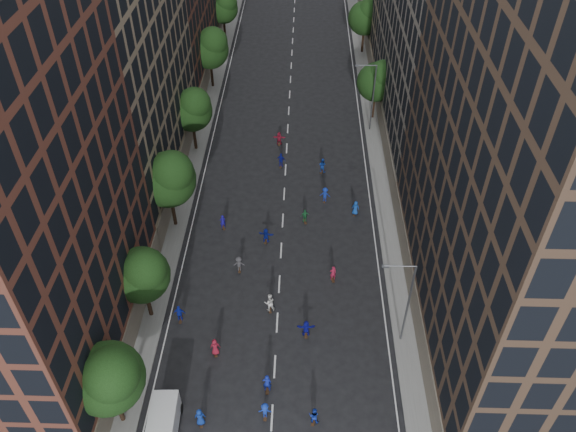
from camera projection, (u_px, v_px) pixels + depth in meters
The scene contains 35 objects.
ground at pixel (287, 151), 69.14m from camera, with size 240.00×240.00×0.00m, color black.
sidewalk_left at pixel (199, 117), 75.00m from camera, with size 4.00×105.00×0.15m, color slate.
sidewalk_right at pixel (379, 119), 74.47m from camera, with size 4.00×105.00×0.15m, color slate.
bldg_left_b at pixel (90, 32), 54.61m from camera, with size 14.00×26.00×34.00m, color #836F56.
bldg_right_a at pixel (554, 145), 38.06m from camera, with size 14.00×30.00×36.00m, color #463325.
bldg_right_b at pixel (462, 7), 60.87m from camera, with size 14.00×28.00×33.00m, color #6D655A.
tree_left_0 at pixel (109, 377), 38.26m from camera, with size 5.20×5.20×8.83m.
tree_left_1 at pixel (143, 273), 46.06m from camera, with size 4.80×4.80×8.21m.
tree_left_2 at pixel (169, 177), 54.54m from camera, with size 5.60×5.60×9.45m.
tree_left_3 at pixel (192, 108), 65.45m from camera, with size 5.00×5.00×8.58m.
tree_left_4 at pixel (210, 47), 77.29m from camera, with size 5.40×5.40×9.08m.
tree_left_5 at pixel (224, 6), 89.62m from camera, with size 4.80×4.80×8.33m.
tree_right_a at pixel (378, 80), 71.09m from camera, with size 5.00×5.00×8.39m.
tree_right_b at pixel (366, 16), 85.92m from camera, with size 5.20×5.20×8.83m.
streetlamp_near at pixel (406, 300), 44.44m from camera, with size 2.64×0.22×9.06m.
streetlamp_far at pixel (372, 94), 69.27m from camera, with size 2.64×0.22×9.06m.
cargo_van at pixel (163, 424), 40.75m from camera, with size 2.24×4.47×2.33m.
skater_0 at pixel (200, 417), 41.54m from camera, with size 0.83×0.54×1.70m, color navy.
skater_1 at pixel (267, 383), 43.56m from camera, with size 0.70×0.46×1.92m, color #122196.
skater_2 at pixel (314, 416), 41.69m from camera, with size 0.78×0.61×1.60m, color #142DA4.
skater_3 at pixel (265, 411), 42.01m from camera, with size 1.00×0.57×1.54m, color #1533AD.
skater_4 at pixel (180, 314), 48.82m from camera, with size 1.04×0.43×1.78m, color #1526AF.
skater_5 at pixel (306, 329), 47.67m from camera, with size 1.55×0.49×1.67m, color #1416A3.
skater_6 at pixel (215, 347), 46.22m from camera, with size 0.84×0.54×1.71m, color maroon.
skater_7 at pixel (333, 273), 52.47m from camera, with size 0.62×0.40×1.69m, color #A41B3B.
skater_8 at pixel (269, 303), 49.64m from camera, with size 0.94×0.73×1.93m, color silver.
skater_9 at pixel (239, 264), 53.40m from camera, with size 1.06×0.61×1.63m, color #403F44.
skater_10 at pixel (305, 216), 58.66m from camera, with size 0.93×0.39×1.59m, color #22713B.
skater_11 at pixel (266, 236), 56.39m from camera, with size 1.52×0.48×1.64m, color navy.
skater_12 at pixel (355, 208), 59.59m from camera, with size 0.80×0.52×1.64m, color #1445A9.
skater_13 at pixel (223, 222), 57.96m from camera, with size 0.60×0.39×1.63m, color #191190.
skater_14 at pixel (322, 166), 65.24m from camera, with size 0.87×0.68×1.80m, color #1437A2.
skater_15 at pixel (325, 195), 61.20m from camera, with size 1.13×0.65×1.75m, color #142EA6.
skater_16 at pixel (281, 160), 66.02m from camera, with size 1.05×0.44×1.79m, color #13199A.
skater_17 at pixel (279, 139), 69.60m from camera, with size 1.55×0.49×1.67m, color #AD1C39.
Camera 1 is at (1.86, -17.33, 39.44)m, focal length 35.00 mm.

